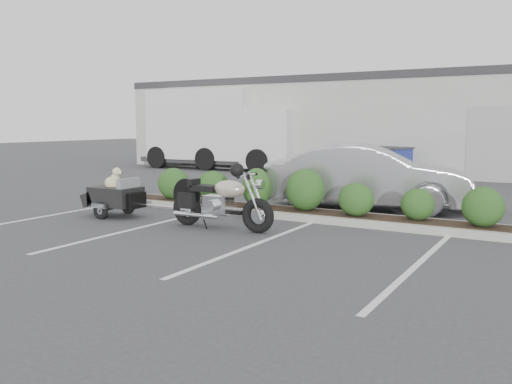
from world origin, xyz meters
The scene contains 8 objects.
ground centered at (0.00, 0.00, 0.00)m, with size 90.00×90.00×0.00m, color #38383A.
planter_kerb centered at (1.00, 2.20, 0.07)m, with size 12.00×1.00×0.15m, color #9E9E93.
building centered at (0.00, 17.00, 2.00)m, with size 26.00×10.00×4.00m, color #9EA099.
motorcycle centered at (-0.08, 0.25, 0.53)m, with size 2.31×0.78×1.33m.
pet_trailer centered at (-2.86, 0.28, 0.46)m, with size 1.83×1.02×1.10m.
sedan centered at (1.61, 4.00, 0.78)m, with size 1.64×4.72×1.55m, color #AAA9B0.
dumpster centered at (-0.16, 11.00, 0.60)m, with size 2.10×1.75×1.18m.
delivery_truck centered at (-7.79, 12.03, 1.68)m, with size 7.76×2.99×3.50m.
Camera 1 is at (5.73, -8.34, 2.04)m, focal length 38.00 mm.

